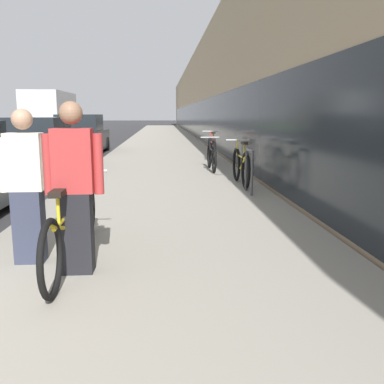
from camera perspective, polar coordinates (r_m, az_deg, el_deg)
name	(u,v)px	position (r m, az deg, el deg)	size (l,w,h in m)	color
sidewalk_slab	(163,142)	(24.17, -3.92, 6.64)	(4.21, 70.00, 0.10)	gray
storefront_facade	(258,98)	(32.93, 8.81, 12.34)	(10.01, 70.00, 5.65)	tan
tandem_bicycle	(73,226)	(4.54, -15.53, -4.45)	(0.52, 2.52, 0.85)	black
person_rider	(75,189)	(4.12, -15.39, 0.40)	(0.55, 0.21, 1.61)	black
person_bystander	(27,187)	(4.57, -21.19, 0.62)	(0.53, 0.21, 1.55)	#33384C
bike_rack_hoop	(249,166)	(8.23, 7.63, 3.40)	(0.05, 0.60, 0.84)	#4C4C51
cruiser_bike_nearest	(241,166)	(9.21, 6.53, 3.42)	(0.52, 1.84, 0.95)	black
cruiser_bike_middle	(212,157)	(11.54, 2.63, 4.74)	(0.52, 1.80, 0.88)	black
cruiser_bike_farthest	(212,149)	(13.68, 2.67, 5.75)	(0.52, 1.84, 0.96)	black
vintage_roadster_curbside	(38,148)	(12.51, -19.83, 5.59)	(1.73, 4.19, 1.52)	black
parked_sedan_far	(81,136)	(18.32, -14.63, 7.24)	(1.95, 4.24, 1.59)	black
moving_truck	(53,116)	(29.02, -18.06, 9.62)	(2.25, 7.47, 2.95)	orange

